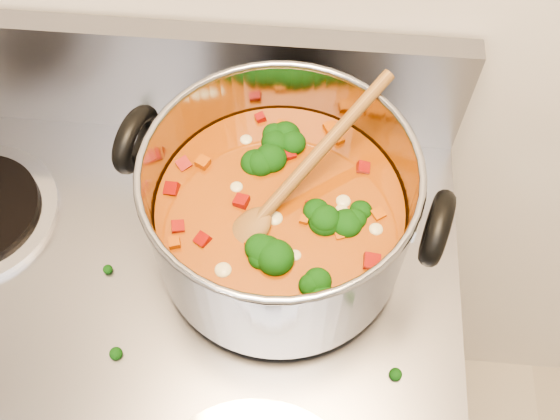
# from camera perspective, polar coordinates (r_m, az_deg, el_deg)

# --- Properties ---
(stockpot) EXTENTS (0.34, 0.28, 0.17)m
(stockpot) POSITION_cam_1_polar(r_m,az_deg,el_deg) (0.65, 0.02, -0.22)
(stockpot) COLOR #999AA1
(stockpot) RESTS_ON electric_range
(wooden_spoon) EXTENTS (0.17, 0.19, 0.11)m
(wooden_spoon) POSITION_cam_1_polar(r_m,az_deg,el_deg) (0.63, 0.42, 1.75)
(wooden_spoon) COLOR brown
(wooden_spoon) RESTS_ON stockpot
(cooktop_crumbs) EXTENTS (0.24, 0.39, 0.01)m
(cooktop_crumbs) POSITION_cam_1_polar(r_m,az_deg,el_deg) (0.70, -3.04, -7.73)
(cooktop_crumbs) COLOR black
(cooktop_crumbs) RESTS_ON electric_range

